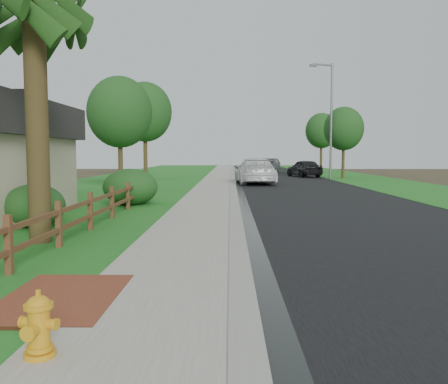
{
  "coord_description": "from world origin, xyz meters",
  "views": [
    {
      "loc": [
        0.22,
        -7.61,
        2.14
      ],
      "look_at": [
        0.07,
        4.43,
        1.17
      ],
      "focal_mm": 38.0,
      "sensor_mm": 36.0,
      "label": 1
    }
  ],
  "objects_px": {
    "fire_hydrant": "(39,326)",
    "white_suv": "(255,171)",
    "ranch_fence": "(102,205)",
    "streetlight": "(330,114)",
    "dark_car_mid": "(304,168)",
    "palm_tree": "(33,6)"
  },
  "relations": [
    {
      "from": "dark_car_mid",
      "to": "white_suv",
      "type": "bearing_deg",
      "value": 48.0
    },
    {
      "from": "palm_tree",
      "to": "dark_car_mid",
      "type": "height_order",
      "value": "palm_tree"
    },
    {
      "from": "ranch_fence",
      "to": "fire_hydrant",
      "type": "distance_m",
      "value": 9.6
    },
    {
      "from": "white_suv",
      "to": "dark_car_mid",
      "type": "height_order",
      "value": "white_suv"
    },
    {
      "from": "ranch_fence",
      "to": "streetlight",
      "type": "distance_m",
      "value": 29.13
    },
    {
      "from": "fire_hydrant",
      "to": "dark_car_mid",
      "type": "height_order",
      "value": "dark_car_mid"
    },
    {
      "from": "fire_hydrant",
      "to": "streetlight",
      "type": "bearing_deg",
      "value": 73.89
    },
    {
      "from": "fire_hydrant",
      "to": "white_suv",
      "type": "relative_size",
      "value": 0.11
    },
    {
      "from": "palm_tree",
      "to": "fire_hydrant",
      "type": "height_order",
      "value": "palm_tree"
    },
    {
      "from": "palm_tree",
      "to": "white_suv",
      "type": "distance_m",
      "value": 23.95
    },
    {
      "from": "fire_hydrant",
      "to": "white_suv",
      "type": "xyz_separation_m",
      "value": [
        3.7,
        29.15,
        0.51
      ]
    },
    {
      "from": "white_suv",
      "to": "dark_car_mid",
      "type": "distance_m",
      "value": 11.41
    },
    {
      "from": "palm_tree",
      "to": "white_suv",
      "type": "bearing_deg",
      "value": 74.46
    },
    {
      "from": "palm_tree",
      "to": "white_suv",
      "type": "relative_size",
      "value": 1.06
    },
    {
      "from": "streetlight",
      "to": "ranch_fence",
      "type": "bearing_deg",
      "value": -114.99
    },
    {
      "from": "palm_tree",
      "to": "fire_hydrant",
      "type": "relative_size",
      "value": 9.62
    },
    {
      "from": "ranch_fence",
      "to": "palm_tree",
      "type": "distance_m",
      "value": 5.74
    },
    {
      "from": "palm_tree",
      "to": "streetlight",
      "type": "height_order",
      "value": "streetlight"
    },
    {
      "from": "streetlight",
      "to": "palm_tree",
      "type": "bearing_deg",
      "value": -113.92
    },
    {
      "from": "dark_car_mid",
      "to": "streetlight",
      "type": "relative_size",
      "value": 0.48
    },
    {
      "from": "fire_hydrant",
      "to": "dark_car_mid",
      "type": "relative_size",
      "value": 0.15
    },
    {
      "from": "white_suv",
      "to": "dark_car_mid",
      "type": "xyz_separation_m",
      "value": [
        5.1,
        10.21,
        -0.11
      ]
    }
  ]
}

